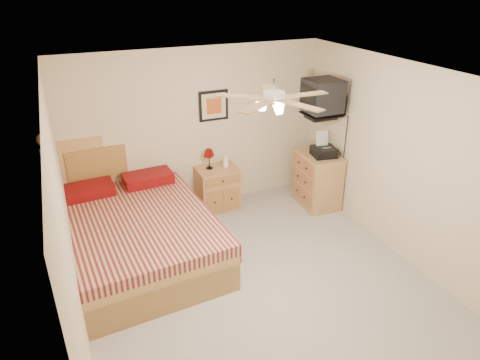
% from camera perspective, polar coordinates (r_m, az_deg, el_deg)
% --- Properties ---
extents(floor, '(4.50, 4.50, 0.00)m').
position_cam_1_polar(floor, '(5.36, 2.62, -13.78)').
color(floor, '#9D978E').
rests_on(floor, ground).
extents(ceiling, '(4.00, 4.50, 0.04)m').
position_cam_1_polar(ceiling, '(4.23, 3.31, 13.32)').
color(ceiling, white).
rests_on(ceiling, ground).
extents(wall_back, '(4.00, 0.04, 2.50)m').
position_cam_1_polar(wall_back, '(6.59, -5.74, 6.52)').
color(wall_back, beige).
rests_on(wall_back, ground).
extents(wall_front, '(4.00, 0.04, 2.50)m').
position_cam_1_polar(wall_front, '(3.19, 22.02, -19.21)').
color(wall_front, beige).
rests_on(wall_front, ground).
extents(wall_left, '(0.04, 4.50, 2.50)m').
position_cam_1_polar(wall_left, '(4.28, -22.08, -6.65)').
color(wall_left, beige).
rests_on(wall_left, ground).
extents(wall_right, '(0.04, 4.50, 2.50)m').
position_cam_1_polar(wall_right, '(5.76, 21.12, 1.94)').
color(wall_right, beige).
rests_on(wall_right, ground).
extents(bed, '(1.95, 2.47, 1.53)m').
position_cam_1_polar(bed, '(5.53, -13.96, -3.66)').
color(bed, '#BC8041').
rests_on(bed, ground).
extents(nightstand, '(0.63, 0.47, 0.68)m').
position_cam_1_polar(nightstand, '(6.80, -3.00, -1.09)').
color(nightstand, '#B67C40').
rests_on(nightstand, ground).
extents(table_lamp, '(0.18, 0.18, 0.32)m').
position_cam_1_polar(table_lamp, '(6.60, -4.14, 2.83)').
color(table_lamp, '#5F0803').
rests_on(table_lamp, nightstand).
extents(lotion_bottle, '(0.10, 0.10, 0.22)m').
position_cam_1_polar(lotion_bottle, '(6.66, -1.95, 2.64)').
color(lotion_bottle, white).
rests_on(lotion_bottle, nightstand).
extents(framed_picture, '(0.46, 0.04, 0.46)m').
position_cam_1_polar(framed_picture, '(6.54, -3.55, 9.86)').
color(framed_picture, black).
rests_on(framed_picture, wall_back).
extents(dresser, '(0.56, 0.78, 0.88)m').
position_cam_1_polar(dresser, '(6.96, 10.24, 0.11)').
color(dresser, '#A17346').
rests_on(dresser, ground).
extents(fax_machine, '(0.40, 0.42, 0.37)m').
position_cam_1_polar(fax_machine, '(6.64, 11.20, 4.62)').
color(fax_machine, black).
rests_on(fax_machine, dresser).
extents(magazine_lower, '(0.21, 0.27, 0.02)m').
position_cam_1_polar(magazine_lower, '(7.00, 9.21, 4.42)').
color(magazine_lower, tan).
rests_on(magazine_lower, dresser).
extents(magazine_upper, '(0.22, 0.29, 0.02)m').
position_cam_1_polar(magazine_upper, '(7.02, 9.30, 4.67)').
color(magazine_upper, tan).
rests_on(magazine_upper, magazine_lower).
extents(wall_tv, '(0.56, 0.46, 0.58)m').
position_cam_1_polar(wall_tv, '(6.39, 12.07, 10.74)').
color(wall_tv, black).
rests_on(wall_tv, wall_right).
extents(ceiling_fan, '(1.14, 1.14, 0.28)m').
position_cam_1_polar(ceiling_fan, '(4.09, 4.53, 10.83)').
color(ceiling_fan, white).
rests_on(ceiling_fan, ceiling).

